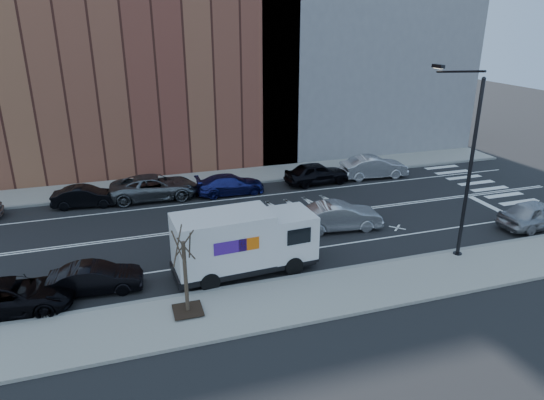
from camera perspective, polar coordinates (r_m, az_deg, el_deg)
ground at (r=29.58m, az=1.20°, el=-2.27°), size 120.00×120.00×0.00m
sidewalk_near at (r=22.31m, az=8.68°, el=-10.50°), size 44.00×3.60×0.15m
sidewalk_far at (r=37.46m, az=-3.18°, el=2.86°), size 44.00×3.60×0.15m
curb_near at (r=23.70m, az=6.76°, el=-8.37°), size 44.00×0.25×0.17m
curb_far at (r=35.81m, az=-2.44°, el=2.03°), size 44.00×0.25×0.17m
crosswalk at (r=37.63m, az=24.91°, el=0.87°), size 3.00×14.00×0.01m
road_markings at (r=29.58m, az=1.20°, el=-2.26°), size 40.00×8.60×0.01m
bldg_brick at (r=41.34m, az=-17.54°, el=19.08°), size 26.00×10.00×22.00m
streetlight at (r=25.48m, az=21.71°, el=4.52°), size 0.44×4.02×9.34m
street_tree at (r=20.15m, az=-10.08°, el=-9.73°), size 1.20×1.20×3.75m
fedex_van at (r=23.00m, az=-3.38°, el=-4.85°), size 6.97×2.77×3.13m
far_parked_b at (r=33.59m, az=-21.10°, el=0.39°), size 4.24×1.90×1.35m
far_parked_c at (r=33.62m, az=-13.63°, el=1.49°), size 5.92×2.91×1.62m
far_parked_d at (r=33.72m, az=-4.96°, el=1.85°), size 4.75×1.93×1.38m
far_parked_e at (r=35.77m, az=5.28°, el=3.16°), size 4.83×2.14×1.61m
far_parked_f at (r=37.85m, az=11.89°, el=3.83°), size 5.17×2.11×1.67m
driving_sedan at (r=28.18m, az=7.93°, el=-1.91°), size 5.01×2.22×1.60m
near_parked_rear_a at (r=23.20m, az=-20.04°, el=-8.65°), size 4.15×1.74×1.33m
near_parked_rear_b at (r=23.21m, az=-28.33°, el=-9.92°), size 5.15×2.67×1.39m
near_parked_front at (r=32.11m, az=28.74°, el=-1.48°), size 4.89×2.20×1.63m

